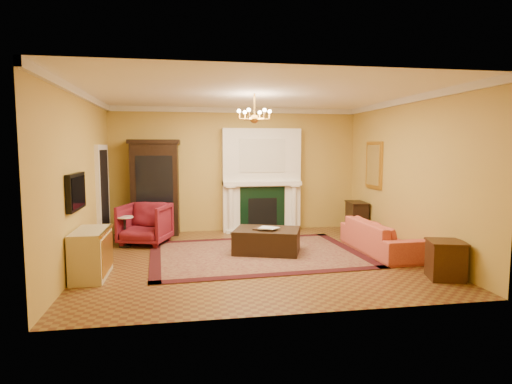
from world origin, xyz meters
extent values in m
cube|color=brown|center=(0.00, 0.00, -0.01)|extent=(6.00, 5.50, 0.02)
cube|color=white|center=(0.00, 0.00, 3.01)|extent=(6.00, 5.50, 0.02)
cube|color=#B69241|center=(0.00, 2.76, 1.50)|extent=(6.00, 0.02, 3.00)
cube|color=#B69241|center=(0.00, -2.76, 1.50)|extent=(6.00, 0.02, 3.00)
cube|color=#B69241|center=(-3.01, 0.00, 1.50)|extent=(0.02, 5.50, 3.00)
cube|color=#B69241|center=(3.01, 0.00, 1.50)|extent=(0.02, 5.50, 3.00)
cube|color=white|center=(0.60, 2.59, 1.25)|extent=(1.90, 0.32, 2.50)
cube|color=silver|center=(0.60, 2.42, 1.85)|extent=(1.10, 0.01, 0.80)
cube|color=#0D311A|center=(0.60, 2.42, 0.55)|extent=(1.10, 0.02, 1.10)
cube|color=black|center=(0.60, 2.42, 0.45)|extent=(0.70, 0.02, 0.75)
cube|color=#333333|center=(0.60, 2.30, 0.02)|extent=(1.60, 0.50, 0.04)
cube|color=white|center=(0.60, 2.53, 1.18)|extent=(1.90, 0.44, 0.10)
cylinder|color=white|center=(-0.18, 2.41, 0.59)|extent=(0.14, 0.14, 1.18)
cylinder|color=white|center=(1.38, 2.41, 0.59)|extent=(0.14, 0.14, 1.18)
cube|color=silver|center=(0.00, 2.71, 2.94)|extent=(6.00, 0.08, 0.12)
cube|color=silver|center=(-2.96, 0.00, 2.94)|extent=(0.08, 5.50, 0.12)
cube|color=silver|center=(2.96, 0.00, 2.94)|extent=(0.08, 5.50, 0.12)
cube|color=silver|center=(-2.96, 1.70, 1.05)|extent=(0.08, 1.05, 2.10)
cube|color=black|center=(-2.92, 1.70, 1.02)|extent=(0.02, 0.85, 1.95)
cube|color=black|center=(-2.95, -0.60, 1.35)|extent=(0.08, 0.95, 0.58)
cube|color=black|center=(-2.90, -0.60, 1.35)|extent=(0.01, 0.85, 0.48)
cube|color=gold|center=(2.97, 1.40, 1.65)|extent=(0.05, 0.76, 1.05)
cube|color=white|center=(2.94, 1.40, 1.65)|extent=(0.01, 0.62, 0.90)
cylinder|color=#B98633|center=(0.00, 0.00, 2.80)|extent=(0.03, 0.03, 0.40)
sphere|color=#B98633|center=(0.00, 0.00, 2.55)|extent=(0.16, 0.16, 0.16)
sphere|color=#FFE5B2|center=(0.28, 0.00, 2.69)|extent=(0.07, 0.07, 0.07)
sphere|color=#FFE5B2|center=(0.14, 0.24, 2.69)|extent=(0.07, 0.07, 0.07)
sphere|color=#FFE5B2|center=(-0.14, 0.24, 2.69)|extent=(0.07, 0.07, 0.07)
sphere|color=#FFE5B2|center=(-0.28, 0.00, 2.69)|extent=(0.07, 0.07, 0.07)
sphere|color=#FFE5B2|center=(-0.14, -0.24, 2.69)|extent=(0.07, 0.07, 0.07)
sphere|color=#FFE5B2|center=(0.14, -0.24, 2.69)|extent=(0.07, 0.07, 0.07)
cube|color=#400D19|center=(0.08, 0.26, 0.01)|extent=(4.15, 3.21, 0.02)
cube|color=black|center=(-1.93, 2.49, 1.06)|extent=(1.09, 0.54, 2.13)
imported|color=maroon|center=(-2.09, 1.49, 0.48)|extent=(1.15, 1.12, 0.95)
cylinder|color=black|center=(-2.49, 1.34, 0.02)|extent=(0.25, 0.25, 0.04)
cylinder|color=black|center=(-2.49, 1.34, 0.32)|extent=(0.05, 0.05, 0.57)
cylinder|color=white|center=(-2.49, 1.34, 0.62)|extent=(0.35, 0.35, 0.03)
cube|color=#C0B68C|center=(-2.73, -0.74, 0.38)|extent=(0.48, 1.02, 0.76)
imported|color=#CB6140|center=(2.51, 0.00, 0.41)|extent=(0.67, 2.14, 0.83)
cube|color=#351F0E|center=(2.72, -1.76, 0.29)|extent=(0.61, 0.61, 0.57)
cube|color=black|center=(2.78, 1.86, 0.37)|extent=(0.44, 0.69, 0.73)
cube|color=black|center=(0.30, 0.34, 0.24)|extent=(1.45, 1.24, 0.46)
cube|color=black|center=(0.25, 0.30, 0.49)|extent=(0.50, 0.46, 0.03)
imported|color=gray|center=(0.15, 0.29, 0.65)|extent=(0.21, 0.13, 0.30)
imported|color=gray|center=(0.31, 0.26, 0.63)|extent=(0.15, 0.15, 0.27)
cylinder|color=gray|center=(-0.16, 2.53, 1.27)|extent=(0.11, 0.11, 0.09)
cone|color=#103B17|center=(-0.16, 2.53, 1.49)|extent=(0.16, 0.16, 0.34)
cylinder|color=gray|center=(1.36, 2.53, 1.27)|extent=(0.11, 0.11, 0.09)
cone|color=#103B17|center=(1.36, 2.53, 1.48)|extent=(0.15, 0.15, 0.33)
camera|label=1|loc=(-1.27, -7.67, 2.04)|focal=30.00mm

